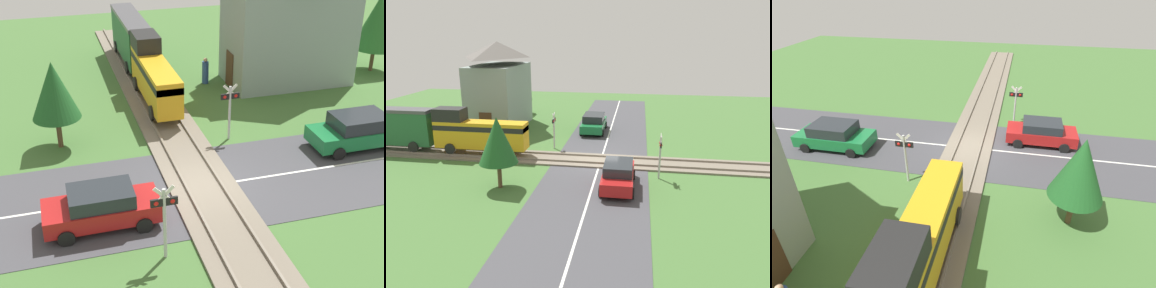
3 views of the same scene
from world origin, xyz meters
The scene contains 12 objects.
ground_plane centered at (0.00, 0.00, 0.00)m, with size 60.00×60.00×0.00m, color #426B33.
road_surface centered at (0.00, 0.00, 0.01)m, with size 48.00×6.40×0.02m.
track_bed centered at (0.00, 0.00, 0.07)m, with size 2.80×48.00×0.24m.
train centered at (0.00, 12.41, 1.86)m, with size 1.58×13.93×3.18m.
car_near_crossing centered at (-4.27, -1.44, 0.79)m, with size 4.21×1.91×1.52m.
car_far_side centered at (7.97, 1.44, 0.83)m, with size 4.53×2.07×1.60m.
crossing_signal_west_approach centered at (-2.49, -3.82, 1.81)m, with size 0.90×0.18×2.80m.
crossing_signal_east_approach centered at (2.49, 3.82, 1.81)m, with size 0.90×0.18×2.80m.
station_building centered at (8.40, 10.26, 3.78)m, with size 7.71×4.33×7.78m.
pedestrian_by_station centered at (3.63, 11.19, 0.72)m, with size 0.39×0.39×1.58m.
tree_by_station centered at (14.47, 10.37, 3.15)m, with size 2.79×2.79×4.84m.
tree_roadside_hedge centered at (-5.32, 5.25, 2.81)m, with size 2.20×2.20×4.14m.
Camera 2 is at (-24.28, -2.38, 8.61)m, focal length 35.00 mm.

